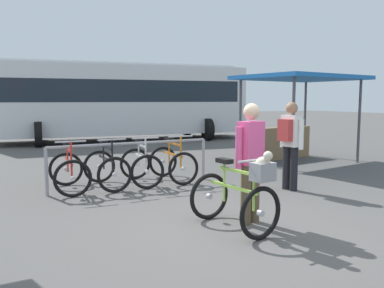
% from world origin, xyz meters
% --- Properties ---
extents(ground_plane, '(80.00, 80.00, 0.00)m').
position_xyz_m(ground_plane, '(0.00, 0.00, 0.00)').
color(ground_plane, '#514F4C').
extents(bike_rack_rail, '(3.21, 0.07, 0.88)m').
position_xyz_m(bike_rack_rail, '(-0.37, 3.12, 0.66)').
color(bike_rack_rail, '#99999E').
rests_on(bike_rack_rail, ground).
extents(racked_bike_red, '(0.74, 1.13, 0.97)m').
position_xyz_m(racked_bike_red, '(-1.53, 3.30, 0.37)').
color(racked_bike_red, black).
rests_on(racked_bike_red, ground).
extents(racked_bike_black, '(0.67, 1.12, 0.98)m').
position_xyz_m(racked_bike_black, '(-0.83, 3.30, 0.37)').
color(racked_bike_black, black).
rests_on(racked_bike_black, ground).
extents(racked_bike_white, '(0.79, 1.16, 0.97)m').
position_xyz_m(racked_bike_white, '(-0.13, 3.30, 0.37)').
color(racked_bike_white, black).
rests_on(racked_bike_white, ground).
extents(racked_bike_orange, '(0.67, 1.12, 0.98)m').
position_xyz_m(racked_bike_orange, '(0.57, 3.29, 0.37)').
color(racked_bike_orange, black).
rests_on(racked_bike_orange, ground).
extents(featured_bicycle, '(0.79, 1.24, 1.09)m').
position_xyz_m(featured_bicycle, '(-0.04, -0.03, 0.49)').
color(featured_bicycle, black).
rests_on(featured_bicycle, ground).
extents(person_with_featured_bike, '(0.52, 0.27, 1.64)m').
position_xyz_m(person_with_featured_bike, '(0.29, 0.19, 0.91)').
color(person_with_featured_bike, brown).
rests_on(person_with_featured_bike, ground).
extents(pedestrian_with_backpack, '(0.37, 0.53, 1.64)m').
position_xyz_m(pedestrian_with_backpack, '(2.13, 1.49, 0.94)').
color(pedestrian_with_backpack, black).
rests_on(pedestrian_with_backpack, ground).
extents(bus_distant, '(10.23, 4.20, 3.08)m').
position_xyz_m(bus_distant, '(2.23, 11.66, 1.74)').
color(bus_distant, silver).
rests_on(bus_distant, ground).
extents(market_stall, '(3.36, 2.66, 2.30)m').
position_xyz_m(market_stall, '(4.53, 4.21, 1.39)').
color(market_stall, '#4C4C51').
rests_on(market_stall, ground).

